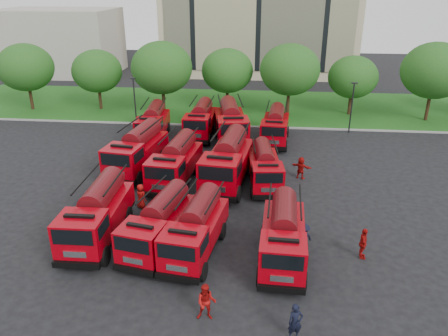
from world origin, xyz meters
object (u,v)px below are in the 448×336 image
object	(u,v)px
fire_truck_4	(137,150)
fire_truck_9	(201,120)
fire_truck_2	(196,228)
fire_truck_3	(283,235)
fire_truck_8	(153,123)
fire_truck_10	(231,123)
firefighter_1	(207,318)
firefighter_4	(142,207)
fire_truck_1	(159,223)
firefighter_5	(300,178)
fire_truck_11	(275,126)
fire_truck_0	(98,213)
firefighter_2	(361,257)
fire_truck_6	(228,161)
fire_truck_7	(265,167)
fire_truck_5	(176,162)
firefighter_3	(302,253)

from	to	relation	value
fire_truck_4	fire_truck_9	distance (m)	9.69
fire_truck_2	fire_truck_3	bearing A→B (deg)	5.00
fire_truck_3	fire_truck_8	distance (m)	22.30
fire_truck_10	fire_truck_9	bearing A→B (deg)	147.03
firefighter_1	firefighter_4	distance (m)	11.65
fire_truck_8	firefighter_1	distance (m)	25.33
fire_truck_2	fire_truck_8	distance (m)	19.88
fire_truck_2	firefighter_4	bearing A→B (deg)	141.48
fire_truck_9	fire_truck_1	bearing A→B (deg)	-87.77
firefighter_5	fire_truck_3	bearing A→B (deg)	107.38
fire_truck_11	fire_truck_0	bearing A→B (deg)	-116.28
fire_truck_8	fire_truck_9	size ratio (longest dim) A/B	1.01
fire_truck_10	firefighter_4	bearing A→B (deg)	-119.21
fire_truck_10	firefighter_2	xyz separation A→B (m)	(8.85, -18.26, -1.82)
fire_truck_2	fire_truck_1	bearing A→B (deg)	178.54
fire_truck_6	firefighter_5	bearing A→B (deg)	20.95
fire_truck_3	fire_truck_7	size ratio (longest dim) A/B	1.04
fire_truck_3	fire_truck_11	bearing A→B (deg)	93.07
fire_truck_2	fire_truck_11	size ratio (longest dim) A/B	0.99
fire_truck_1	fire_truck_9	world-z (taller)	fire_truck_9
fire_truck_2	firefighter_2	distance (m)	9.38
fire_truck_5	fire_truck_1	bearing A→B (deg)	-78.78
fire_truck_1	fire_truck_6	distance (m)	9.42
firefighter_4	fire_truck_0	bearing A→B (deg)	105.49
fire_truck_10	firefighter_1	xyz separation A→B (m)	(0.89, -23.83, -1.82)
fire_truck_10	firefighter_1	size ratio (longest dim) A/B	4.46
firefighter_1	firefighter_3	xyz separation A→B (m)	(4.70, 5.71, 0.00)
fire_truck_2	fire_truck_10	world-z (taller)	fire_truck_10
fire_truck_11	fire_truck_6	bearing A→B (deg)	-106.61
firefighter_4	firefighter_5	bearing A→B (deg)	-116.64
fire_truck_6	firefighter_1	size ratio (longest dim) A/B	4.44
firefighter_5	fire_truck_10	bearing A→B (deg)	-26.09
fire_truck_3	firefighter_3	distance (m)	2.05
firefighter_1	fire_truck_11	bearing A→B (deg)	79.63
fire_truck_6	fire_truck_0	bearing A→B (deg)	-122.87
fire_truck_3	fire_truck_4	size ratio (longest dim) A/B	0.86
fire_truck_10	fire_truck_11	size ratio (longest dim) A/B	1.19
firefighter_2	fire_truck_4	bearing A→B (deg)	60.57
firefighter_1	fire_truck_0	bearing A→B (deg)	137.24
fire_truck_4	firefighter_4	size ratio (longest dim) A/B	4.61
fire_truck_0	firefighter_3	size ratio (longest dim) A/B	3.86
fire_truck_9	fire_truck_11	xyz separation A→B (m)	(7.24, -1.03, -0.05)
firefighter_2	fire_truck_2	bearing A→B (deg)	96.59
fire_truck_9	fire_truck_10	distance (m)	3.34
fire_truck_0	firefighter_5	bearing A→B (deg)	37.08
fire_truck_4	fire_truck_6	xyz separation A→B (m)	(7.43, -1.74, 0.08)
fire_truck_1	fire_truck_4	distance (m)	11.46
fire_truck_4	firefighter_2	distance (m)	19.10
fire_truck_2	fire_truck_9	size ratio (longest dim) A/B	0.98
firefighter_3	firefighter_4	world-z (taller)	firefighter_3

